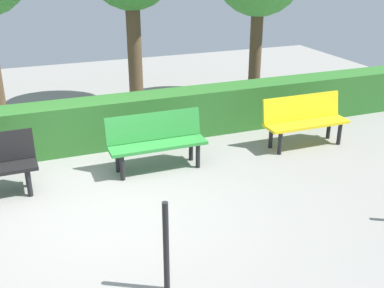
{
  "coord_description": "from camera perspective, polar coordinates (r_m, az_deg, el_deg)",
  "views": [
    {
      "loc": [
        0.85,
        5.44,
        3.16
      ],
      "look_at": [
        -1.41,
        -0.41,
        0.55
      ],
      "focal_mm": 43.87,
      "sensor_mm": 36.0,
      "label": 1
    }
  ],
  "objects": [
    {
      "name": "hedge_row",
      "position": [
        8.3,
        -5.97,
        3.15
      ],
      "size": [
        13.57,
        0.59,
        0.83
      ],
      "primitive_type": "cube",
      "color": "#2D6B28",
      "rests_on": "ground_plane"
    },
    {
      "name": "bench_green",
      "position": [
        7.17,
        -4.38,
        0.61
      ],
      "size": [
        1.5,
        0.46,
        0.86
      ],
      "rotation": [
        0.0,
        0.0,
        0.0
      ],
      "color": "#2D8C38",
      "rests_on": "ground_plane"
    },
    {
      "name": "railing_post_mid",
      "position": [
        4.64,
        -3.17,
        -12.47
      ],
      "size": [
        0.06,
        0.06,
        1.0
      ],
      "primitive_type": "cylinder",
      "color": "black",
      "rests_on": "ground_plane"
    },
    {
      "name": "bench_yellow",
      "position": [
        8.26,
        13.51,
        3.04
      ],
      "size": [
        1.49,
        0.46,
        0.86
      ],
      "rotation": [
        0.0,
        0.0,
        0.0
      ],
      "color": "yellow",
      "rests_on": "ground_plane"
    },
    {
      "name": "ground_plane",
      "position": [
        6.35,
        -10.74,
        -7.7
      ],
      "size": [
        17.57,
        17.57,
        0.0
      ],
      "primitive_type": "plane",
      "color": "gray"
    }
  ]
}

